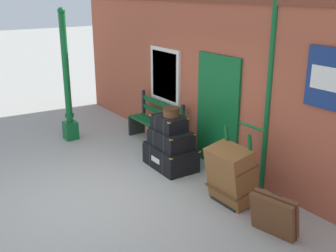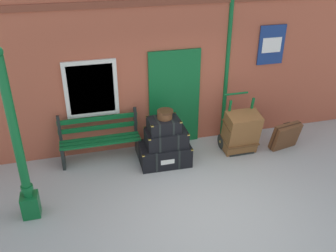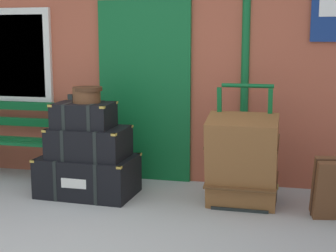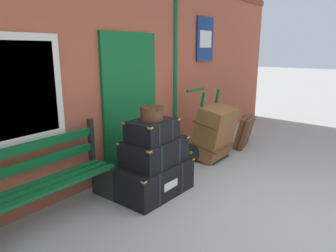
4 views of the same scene
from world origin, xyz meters
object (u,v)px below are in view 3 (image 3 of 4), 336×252
object	(u,v)px
platform_bench	(10,140)
large_brown_trunk	(242,161)
steamer_trunk_middle	(89,142)
steamer_trunk_base	(88,176)
steamer_trunk_top	(84,115)
porters_trolley	(243,176)
round_hatbox	(87,94)

from	to	relation	value
platform_bench	large_brown_trunk	bearing A→B (deg)	-9.88
steamer_trunk_middle	platform_bench	bearing A→B (deg)	158.07
platform_bench	large_brown_trunk	size ratio (longest dim) A/B	1.69
platform_bench	steamer_trunk_base	size ratio (longest dim) A/B	1.55
steamer_trunk_top	large_brown_trunk	size ratio (longest dim) A/B	0.65
steamer_trunk_base	steamer_trunk_top	world-z (taller)	steamer_trunk_top
porters_trolley	round_hatbox	bearing A→B (deg)	-174.51
round_hatbox	large_brown_trunk	world-z (taller)	round_hatbox
porters_trolley	steamer_trunk_middle	bearing A→B (deg)	-173.74
steamer_trunk_base	round_hatbox	xyz separation A→B (m)	(0.01, 0.01, 0.89)
platform_bench	steamer_trunk_top	size ratio (longest dim) A/B	2.59
round_hatbox	large_brown_trunk	distance (m)	1.75
platform_bench	steamer_trunk_top	bearing A→B (deg)	-22.90
large_brown_trunk	steamer_trunk_top	bearing A→B (deg)	-179.69
platform_bench	steamer_trunk_top	xyz separation A→B (m)	(1.20, -0.51, 0.43)
platform_bench	porters_trolley	size ratio (longest dim) A/B	1.33
steamer_trunk_base	porters_trolley	size ratio (longest dim) A/B	0.86
steamer_trunk_top	large_brown_trunk	xyz separation A→B (m)	(1.66, 0.01, -0.40)
large_brown_trunk	round_hatbox	bearing A→B (deg)	179.45
platform_bench	steamer_trunk_base	bearing A→B (deg)	-21.83
porters_trolley	large_brown_trunk	size ratio (longest dim) A/B	1.27
large_brown_trunk	porters_trolley	bearing A→B (deg)	90.00
platform_bench	round_hatbox	world-z (taller)	round_hatbox
round_hatbox	porters_trolley	world-z (taller)	porters_trolley
steamer_trunk_base	porters_trolley	bearing A→B (deg)	5.67
steamer_trunk_base	steamer_trunk_middle	distance (m)	0.37
steamer_trunk_top	porters_trolley	xyz separation A→B (m)	(1.66, 0.18, -0.60)
steamer_trunk_middle	steamer_trunk_top	size ratio (longest dim) A/B	1.33
steamer_trunk_base	large_brown_trunk	bearing A→B (deg)	-0.33
porters_trolley	large_brown_trunk	world-z (taller)	porters_trolley
steamer_trunk_middle	porters_trolley	xyz separation A→B (m)	(1.62, 0.18, -0.31)
steamer_trunk_middle	large_brown_trunk	bearing A→B (deg)	0.15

